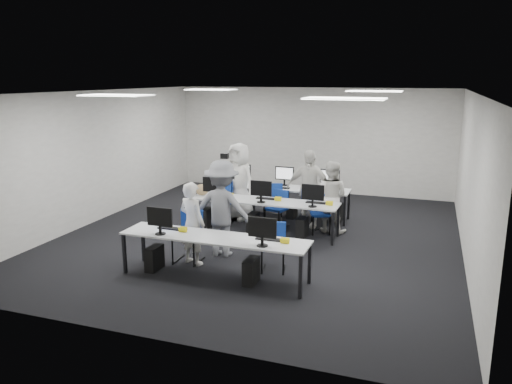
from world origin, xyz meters
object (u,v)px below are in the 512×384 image
(chair_6, at_px, (273,209))
(student_1, at_px, (330,197))
(chair_1, at_px, (274,256))
(chair_3, at_px, (277,216))
(desk_mid, at_px, (264,203))
(chair_4, at_px, (320,221))
(photographer, at_px, (222,209))
(chair_2, at_px, (225,208))
(desk_front, at_px, (214,239))
(chair_7, at_px, (314,215))
(student_3, at_px, (309,189))
(student_2, at_px, (239,181))
(chair_0, at_px, (189,246))
(student_0, at_px, (192,223))
(chair_5, at_px, (231,206))

(chair_6, height_order, student_1, student_1)
(chair_1, height_order, chair_3, chair_1)
(student_1, bearing_deg, desk_mid, 29.58)
(chair_4, height_order, photographer, photographer)
(chair_2, bearing_deg, desk_front, -72.05)
(chair_7, distance_m, student_3, 0.61)
(chair_1, height_order, chair_7, chair_7)
(chair_4, relative_size, photographer, 0.45)
(chair_7, xyz_separation_m, student_2, (-1.82, 0.08, 0.62))
(chair_0, bearing_deg, chair_6, 74.90)
(chair_0, bearing_deg, desk_mid, 66.98)
(chair_1, xyz_separation_m, chair_7, (0.09, 2.73, 0.02))
(desk_mid, distance_m, chair_1, 2.14)
(chair_3, xyz_separation_m, chair_4, (1.00, -0.09, -0.00))
(student_0, bearing_deg, photographer, -101.05)
(chair_1, bearing_deg, chair_0, 172.18)
(chair_0, bearing_deg, student_2, 90.31)
(student_0, xyz_separation_m, student_3, (1.42, 2.93, 0.12))
(chair_0, distance_m, chair_5, 2.92)
(chair_6, bearing_deg, student_0, -116.68)
(chair_1, bearing_deg, photographer, 148.49)
(desk_mid, height_order, chair_3, chair_3)
(chair_4, bearing_deg, student_3, 113.19)
(student_1, distance_m, student_3, 0.58)
(chair_2, bearing_deg, chair_7, 2.85)
(student_1, bearing_deg, chair_5, -1.22)
(chair_3, height_order, chair_5, chair_5)
(chair_3, distance_m, student_1, 1.29)
(chair_5, bearing_deg, chair_7, 18.42)
(chair_7, bearing_deg, desk_mid, -119.27)
(chair_2, height_order, chair_6, chair_2)
(desk_front, distance_m, chair_3, 3.18)
(chair_4, bearing_deg, chair_6, 137.13)
(chair_5, relative_size, photographer, 0.53)
(chair_7, distance_m, student_2, 1.93)
(desk_front, xyz_separation_m, chair_0, (-0.77, 0.56, -0.39))
(chair_1, relative_size, student_3, 0.48)
(desk_mid, relative_size, student_3, 1.84)
(chair_5, bearing_deg, student_0, -60.87)
(chair_2, height_order, student_0, student_0)
(chair_1, distance_m, student_2, 3.37)
(chair_0, xyz_separation_m, student_2, (-0.14, 2.92, 0.61))
(chair_2, bearing_deg, student_0, -81.08)
(student_0, distance_m, student_2, 3.00)
(chair_1, relative_size, chair_7, 0.93)
(chair_4, height_order, chair_6, chair_6)
(chair_7, relative_size, student_2, 0.49)
(chair_4, relative_size, student_3, 0.47)
(chair_0, bearing_deg, desk_front, -38.66)
(chair_0, height_order, chair_1, chair_0)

